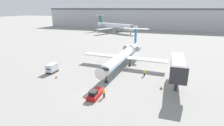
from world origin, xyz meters
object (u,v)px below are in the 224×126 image
Objects in this scene: pushback_tug at (95,94)px; worker_by_wing at (144,73)px; airplane_main at (124,55)px; jet_bridge at (178,66)px; traffic_cone_left at (56,77)px; luggage_cart at (52,68)px; traffic_cone_right at (161,88)px; airplane_parked_far_left at (116,26)px; worker_near_tug at (104,93)px.

pushback_tug is 2.94× the size of worker_by_wing.
airplane_main is 17.30m from jet_bridge.
worker_by_wing is at bearing -41.12° from airplane_main.
traffic_cone_left is at bearing -133.50° from airplane_main.
jet_bridge is (14.34, -9.61, 1.19)m from airplane_main.
luggage_cart is 4.53m from traffic_cone_left.
worker_by_wing is 0.12× the size of jet_bridge.
traffic_cone_left is 1.01× the size of traffic_cone_right.
jet_bridge reaches higher than luggage_cart.
airplane_parked_far_left is (-23.50, 70.01, 0.92)m from airplane_main.
jet_bridge reaches higher than worker_by_wing.
traffic_cone_right is at bearing -47.50° from airplane_main.
worker_by_wing is at bearing 21.56° from traffic_cone_left.
worker_by_wing reaches higher than traffic_cone_left.
luggage_cart is 0.09× the size of airplane_parked_far_left.
traffic_cone_right is (24.85, 1.66, -0.00)m from traffic_cone_left.
worker_by_wing reaches higher than pushback_tug.
airplane_parked_far_left is (-6.82, 81.12, 3.01)m from luggage_cart.
luggage_cart is 1.92× the size of worker_by_wing.
airplane_main is 2.34× the size of jet_bridge.
airplane_parked_far_left is at bearing 111.82° from worker_by_wing.
jet_bridge is at bearing 44.64° from traffic_cone_right.
traffic_cone_right is at bearing 3.82° from traffic_cone_left.
airplane_parked_far_left is 2.55× the size of jet_bridge.
luggage_cart is 0.24× the size of jet_bridge.
airplane_main is at bearing 33.67° from luggage_cart.
pushback_tug is at bearing -172.85° from worker_near_tug.
airplane_main reaches higher than jet_bridge.
traffic_cone_left is at bearing -42.87° from luggage_cart.
worker_by_wing is 0.05× the size of airplane_parked_far_left.
luggage_cart is 31.22m from jet_bridge.
luggage_cart is 28.15m from traffic_cone_right.
traffic_cone_right is at bearing 31.45° from pushback_tug.
worker_by_wing is (7.52, 13.72, 0.27)m from pushback_tug.
traffic_cone_left is at bearing -170.74° from jet_bridge.
traffic_cone_left is 28.42m from jet_bridge.
pushback_tug is at bearing -145.59° from jet_bridge.
luggage_cart reaches higher than worker_near_tug.
pushback_tug is 18.33m from luggage_cart.
airplane_parked_far_left is at bearing 96.83° from traffic_cone_left.
jet_bridge reaches higher than traffic_cone_right.
luggage_cart is at bearing -167.99° from worker_by_wing.
jet_bridge is (13.18, 9.98, 3.52)m from worker_near_tug.
airplane_parked_far_left is at bearing 94.81° from luggage_cart.
jet_bridge is at bearing 9.26° from traffic_cone_left.
pushback_tug is 7.31× the size of traffic_cone_right.
pushback_tug is 14.05m from traffic_cone_right.
airplane_main is 17.36× the size of worker_near_tug.
airplane_main is 47.26× the size of traffic_cone_right.
airplane_main is 19.71m from traffic_cone_left.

